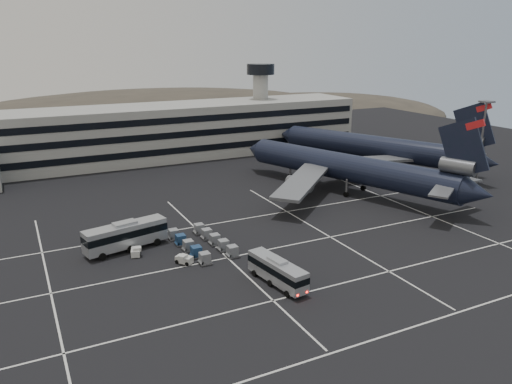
% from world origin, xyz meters
% --- Properties ---
extents(ground, '(260.00, 260.00, 0.00)m').
position_xyz_m(ground, '(0.00, 0.00, 0.00)').
color(ground, black).
rests_on(ground, ground).
extents(lane_markings, '(90.00, 55.62, 0.01)m').
position_xyz_m(lane_markings, '(0.95, 0.72, 0.01)').
color(lane_markings, silver).
rests_on(lane_markings, ground).
extents(terminal, '(125.00, 26.00, 24.00)m').
position_xyz_m(terminal, '(-2.95, 71.14, 6.93)').
color(terminal, gray).
rests_on(terminal, ground).
extents(hills, '(352.00, 180.00, 44.00)m').
position_xyz_m(hills, '(17.99, 170.00, -12.07)').
color(hills, '#38332B').
rests_on(hills, ground).
extents(lightpole_right, '(2.40, 2.40, 18.28)m').
position_xyz_m(lightpole_right, '(58.00, 15.00, 11.82)').
color(lightpole_right, slate).
rests_on(lightpole_right, ground).
extents(trijet_main, '(44.65, 55.85, 18.08)m').
position_xyz_m(trijet_main, '(29.70, 22.99, 5.25)').
color(trijet_main, black).
rests_on(trijet_main, ground).
extents(trijet_far, '(31.06, 54.59, 18.08)m').
position_xyz_m(trijet_far, '(48.30, 36.96, 5.43)').
color(trijet_far, black).
rests_on(trijet_far, ground).
extents(bus_near, '(3.82, 10.32, 3.56)m').
position_xyz_m(bus_near, '(-3.48, -6.40, 1.95)').
color(bus_near, '#A2A6AA').
rests_on(bus_near, ground).
extents(bus_far, '(12.90, 5.55, 4.44)m').
position_xyz_m(bus_far, '(-18.43, 13.56, 2.43)').
color(bus_far, '#A2A6AA').
rests_on(bus_far, ground).
extents(tug_a, '(1.95, 2.57, 1.47)m').
position_xyz_m(tug_a, '(-17.75, 10.70, 0.65)').
color(tug_a, beige).
rests_on(tug_a, ground).
extents(tug_b, '(2.50, 2.66, 1.48)m').
position_xyz_m(tug_b, '(-12.15, 4.95, 0.66)').
color(tug_b, beige).
rests_on(tug_b, ground).
extents(uld_cluster, '(7.59, 13.41, 1.67)m').
position_xyz_m(uld_cluster, '(-8.00, 9.19, 0.81)').
color(uld_cluster, '#2D2D30').
rests_on(uld_cluster, ground).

